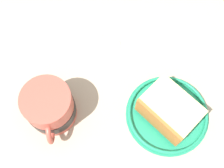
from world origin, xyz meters
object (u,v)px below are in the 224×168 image
tea_mug (50,107)px  teaspoon (105,38)px  small_plate (167,114)px  cake_slice (169,110)px

tea_mug → teaspoon: 21.32cm
small_plate → cake_slice: 3.32cm
small_plate → teaspoon: size_ratio=1.26×
teaspoon → small_plate: bearing=80.7°
teaspoon → tea_mug: bearing=14.9°
small_plate → tea_mug: tea_mug is taller
cake_slice → tea_mug: tea_mug is taller
cake_slice → teaspoon: 22.79cm
small_plate → cake_slice: bearing=0.4°
small_plate → teaspoon: small_plate is taller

